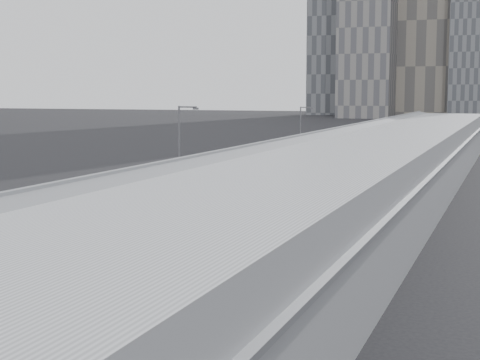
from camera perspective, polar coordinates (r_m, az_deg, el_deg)
The scene contains 17 objects.
sidewalk at distance 68.65m, azimuth 7.08°, elevation -2.27°, with size 10.00×170.00×0.12m, color gray.
lane_line at distance 71.80m, azimuth -1.09°, elevation -1.85°, with size 0.12×160.00×0.02m, color gold.
depot at distance 67.38m, azimuth 10.43°, elevation 0.47°, with size 12.45×160.40×7.20m.
bus_1 at distance 40.14m, azimuth -14.82°, elevation -6.59°, with size 3.29×13.84×4.02m.
bus_2 at distance 49.75m, azimuth -6.89°, elevation -4.09°, with size 3.32×12.13×3.50m.
bus_3 at distance 64.37m, azimuth 0.06°, elevation -1.46°, with size 2.84×12.74×3.72m.
bus_4 at distance 75.38m, azimuth 3.45°, elevation -0.28°, with size 2.92×12.52×3.64m.
bus_5 at distance 90.16m, azimuth 5.71°, elevation 0.86°, with size 2.78×12.40×3.62m.
bus_6 at distance 104.02m, azimuth 8.28°, elevation 1.73°, with size 4.13×14.22×4.10m.
bus_7 at distance 116.43m, azimuth 9.61°, elevation 2.23°, with size 3.62×13.85×4.01m.
tree_1 at distance 43.93m, azimuth -5.11°, elevation -2.82°, with size 1.75×1.75×4.42m.
tree_2 at distance 68.79m, azimuth 4.54°, elevation 0.77°, with size 1.90×1.90×4.60m.
tree_3 at distance 96.45m, azimuth 9.26°, elevation 2.53°, with size 1.89×1.89×4.75m.
street_lamp_near at distance 68.79m, azimuth -4.59°, elevation 2.35°, with size 2.04×0.22×9.60m.
street_lamp_far at distance 109.08m, azimuth 4.81°, elevation 3.76°, with size 2.04×0.22×8.72m.
shipping_container at distance 127.76m, azimuth 7.08°, elevation 2.48°, with size 2.49×6.18×2.51m, color #174C1E.
suv at distance 142.97m, azimuth 9.40°, elevation 2.75°, with size 2.93×6.36×1.77m, color black.
Camera 1 is at (24.76, -10.94, 10.87)m, focal length 55.00 mm.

